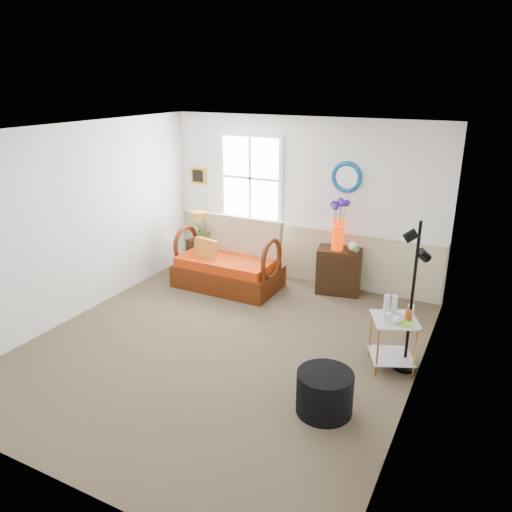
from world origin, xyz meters
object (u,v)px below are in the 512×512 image
at_px(loveseat, 228,255).
at_px(side_table, 392,343).
at_px(cabinet, 339,270).
at_px(ottoman, 325,392).
at_px(lamp_stand, 200,256).
at_px(floor_lamp, 412,298).

height_order(loveseat, side_table, loveseat).
height_order(cabinet, ottoman, cabinet).
bearing_deg(loveseat, ottoman, -43.17).
distance_m(cabinet, side_table, 2.16).
xyz_separation_m(loveseat, side_table, (2.84, -1.20, -0.22)).
height_order(lamp_stand, side_table, side_table).
bearing_deg(cabinet, floor_lamp, -63.11).
bearing_deg(side_table, loveseat, 157.17).
xyz_separation_m(floor_lamp, ottoman, (-0.55, -1.16, -0.66)).
bearing_deg(ottoman, floor_lamp, 64.45).
xyz_separation_m(side_table, ottoman, (-0.40, -1.12, -0.09)).
relative_size(lamp_stand, ottoman, 1.05).
height_order(lamp_stand, cabinet, cabinet).
relative_size(floor_lamp, ottoman, 3.11).
bearing_deg(lamp_stand, cabinet, 6.76).
bearing_deg(side_table, floor_lamp, 16.29).
xyz_separation_m(cabinet, ottoman, (0.81, -2.90, -0.14)).
relative_size(side_table, floor_lamp, 0.35).
height_order(loveseat, ottoman, loveseat).
bearing_deg(cabinet, ottoman, -85.61).
height_order(cabinet, floor_lamp, floor_lamp).
relative_size(cabinet, floor_lamp, 0.40).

